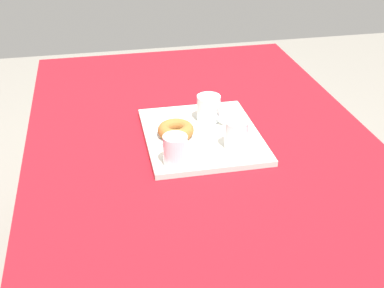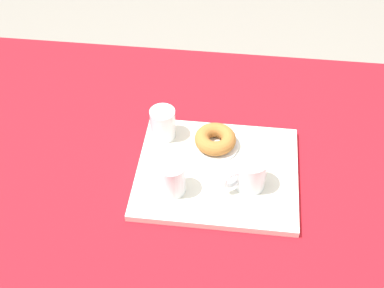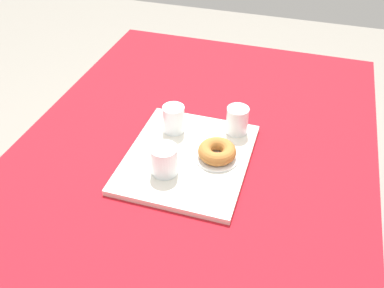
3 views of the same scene
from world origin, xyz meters
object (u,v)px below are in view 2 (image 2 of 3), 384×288
at_px(water_glass_near, 163,125).
at_px(sugar_donut_left, 215,139).
at_px(tea_mug_left, 250,174).
at_px(serving_tray, 217,173).
at_px(donut_plate_left, 215,145).
at_px(water_glass_far, 172,179).
at_px(dining_table, 219,199).

distance_m(water_glass_near, sugar_donut_left, 0.14).
relative_size(tea_mug_left, sugar_donut_left, 0.97).
height_order(tea_mug_left, water_glass_near, water_glass_near).
relative_size(serving_tray, tea_mug_left, 3.82).
relative_size(serving_tray, donut_plate_left, 3.27).
height_order(tea_mug_left, water_glass_far, water_glass_far).
bearing_deg(water_glass_far, serving_tray, -144.15).
height_order(water_glass_near, sugar_donut_left, water_glass_near).
distance_m(tea_mug_left, water_glass_near, 0.27).
xyz_separation_m(tea_mug_left, water_glass_far, (0.18, 0.04, -0.00)).
relative_size(water_glass_near, water_glass_far, 1.00).
height_order(water_glass_far, donut_plate_left, water_glass_far).
bearing_deg(water_glass_near, water_glass_far, 105.23).
height_order(water_glass_far, sugar_donut_left, water_glass_far).
height_order(donut_plate_left, sugar_donut_left, sugar_donut_left).
xyz_separation_m(water_glass_near, sugar_donut_left, (-0.14, 0.03, -0.01)).
distance_m(dining_table, water_glass_far, 0.20).
height_order(dining_table, donut_plate_left, donut_plate_left).
xyz_separation_m(dining_table, serving_tray, (0.01, 0.00, 0.10)).
height_order(dining_table, tea_mug_left, tea_mug_left).
bearing_deg(serving_tray, sugar_donut_left, -81.29).
distance_m(tea_mug_left, sugar_donut_left, 0.15).
distance_m(donut_plate_left, sugar_donut_left, 0.02).
bearing_deg(dining_table, water_glass_far, 35.02).
bearing_deg(water_glass_near, tea_mug_left, 147.47).
bearing_deg(dining_table, serving_tray, 21.32).
height_order(serving_tray, water_glass_near, water_glass_near).
bearing_deg(tea_mug_left, water_glass_far, 11.24).
xyz_separation_m(serving_tray, tea_mug_left, (-0.08, 0.04, 0.05)).
distance_m(tea_mug_left, donut_plate_left, 0.15).
xyz_separation_m(water_glass_near, donut_plate_left, (-0.14, 0.03, -0.03)).
bearing_deg(serving_tray, water_glass_near, -35.82).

